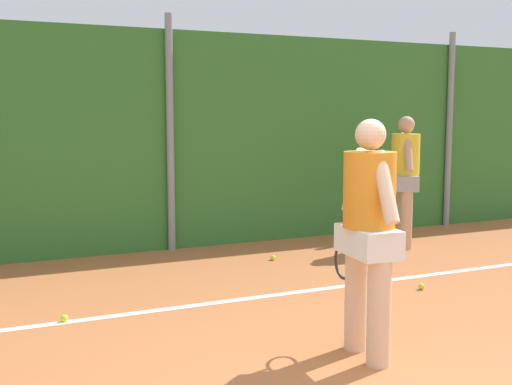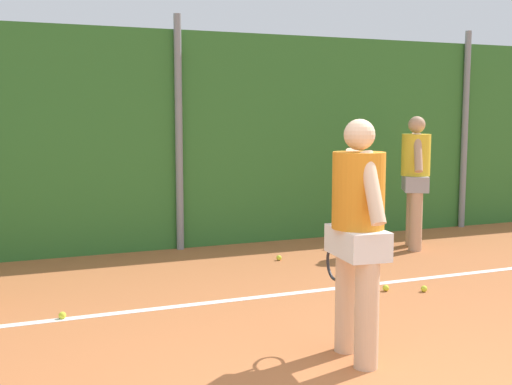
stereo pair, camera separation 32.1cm
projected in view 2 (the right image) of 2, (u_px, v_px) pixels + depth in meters
ground_plane at (299, 334)px, 5.42m from camera, size 25.20×25.20×0.00m
hedge_fence_backdrop at (176, 141)px, 8.82m from camera, size 16.38×0.25×2.94m
fence_post_center at (179, 134)px, 8.64m from camera, size 0.10×0.10×3.13m
fence_post_right at (465, 131)px, 10.40m from camera, size 0.10×0.10×3.13m
court_baseline_paint at (249, 298)px, 6.47m from camera, size 11.97×0.10×0.01m
player_foreground_near at (357, 227)px, 4.76m from camera, size 0.38×0.83×1.79m
player_backcourt_far at (415, 175)px, 8.79m from camera, size 0.52×0.68×1.80m
tennis_ball_0 at (279, 258)px, 8.15m from camera, size 0.07×0.07×0.07m
tennis_ball_2 at (62, 315)px, 5.82m from camera, size 0.07×0.07×0.07m
tennis_ball_3 at (424, 289)px, 6.71m from camera, size 0.07×0.07×0.07m
tennis_ball_4 at (386, 288)px, 6.73m from camera, size 0.07×0.07×0.07m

